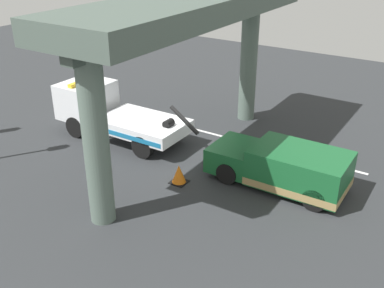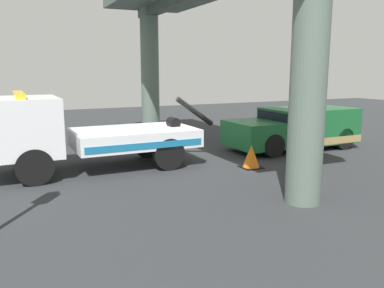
{
  "view_description": "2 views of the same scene",
  "coord_description": "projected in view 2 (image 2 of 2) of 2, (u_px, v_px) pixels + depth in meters",
  "views": [
    {
      "loc": [
        -9.91,
        14.31,
        8.91
      ],
      "look_at": [
        -1.26,
        0.89,
        1.19
      ],
      "focal_mm": 42.52,
      "sensor_mm": 36.0,
      "label": 1
    },
    {
      "loc": [
        5.66,
        12.31,
        3.07
      ],
      "look_at": [
        0.08,
        0.55,
        0.65
      ],
      "focal_mm": 37.38,
      "sensor_mm": 36.0,
      "label": 2
    }
  ],
  "objects": [
    {
      "name": "ground_plane",
      "position": [
        187.0,
        161.0,
        13.89
      ],
      "size": [
        60.0,
        40.0,
        0.1
      ],
      "primitive_type": "cube",
      "color": "#2D3033"
    },
    {
      "name": "lane_stripe_mid",
      "position": [
        160.0,
        146.0,
        16.22
      ],
      "size": [
        2.6,
        0.16,
        0.01
      ],
      "primitive_type": "cube",
      "color": "silver",
      "rests_on": "ground"
    },
    {
      "name": "traffic_cone_orange",
      "position": [
        251.0,
        157.0,
        12.66
      ],
      "size": [
        0.62,
        0.62,
        0.74
      ],
      "color": "orange",
      "rests_on": "ground"
    },
    {
      "name": "towed_van_green",
      "position": [
        297.0,
        129.0,
        15.74
      ],
      "size": [
        5.21,
        2.24,
        1.58
      ],
      "color": "#195B2D",
      "rests_on": "ground"
    },
    {
      "name": "lane_stripe_west",
      "position": [
        280.0,
        136.0,
        18.75
      ],
      "size": [
        2.6,
        0.16,
        0.01
      ],
      "primitive_type": "cube",
      "color": "silver",
      "rests_on": "ground"
    },
    {
      "name": "tow_truck_white",
      "position": [
        72.0,
        133.0,
        12.04
      ],
      "size": [
        7.26,
        2.44,
        2.46
      ],
      "color": "white",
      "rests_on": "ground"
    }
  ]
}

